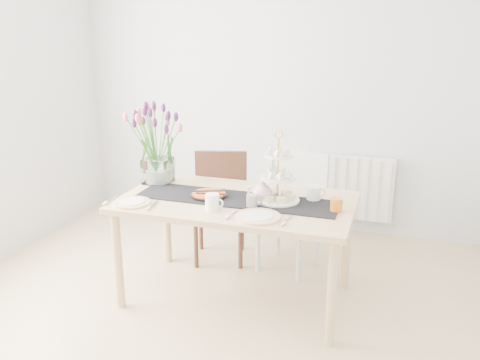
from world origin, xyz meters
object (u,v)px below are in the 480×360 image
(tart_tin, at_px, (209,195))
(cream_jug, at_px, (314,193))
(mug_grey, at_px, (252,201))
(mug_white, at_px, (212,202))
(chair_white, at_px, (294,201))
(teapot, at_px, (262,193))
(plate_left, at_px, (132,203))
(radiator, at_px, (328,185))
(cake_stand, at_px, (278,184))
(mug_orange, at_px, (336,205))
(chair_brown, at_px, (220,197))
(dining_table, at_px, (236,210))
(tulip_vase, at_px, (156,133))
(plate_right, at_px, (258,217))

(tart_tin, bearing_deg, cream_jug, 12.99)
(mug_grey, relative_size, mug_white, 0.83)
(chair_white, distance_m, teapot, 0.73)
(plate_left, bearing_deg, cream_jug, 21.33)
(radiator, xyz_separation_m, plate_left, (-1.07, -1.77, 0.31))
(cake_stand, relative_size, mug_grey, 4.95)
(chair_white, bearing_deg, teapot, -83.97)
(cream_jug, distance_m, tart_tin, 0.73)
(mug_orange, xyz_separation_m, plate_left, (-1.33, -0.27, -0.04))
(cake_stand, height_order, mug_grey, cake_stand)
(cake_stand, relative_size, mug_orange, 4.89)
(chair_brown, xyz_separation_m, cream_jug, (0.87, -0.49, 0.28))
(cake_stand, bearing_deg, mug_white, -141.82)
(chair_white, distance_m, mug_white, 1.01)
(cake_stand, distance_m, teapot, 0.12)
(chair_white, bearing_deg, tart_tin, -111.39)
(mug_grey, bearing_deg, teapot, 71.75)
(teapot, bearing_deg, mug_grey, -96.82)
(dining_table, xyz_separation_m, plate_left, (-0.65, -0.29, 0.08))
(cream_jug, bearing_deg, mug_grey, -162.77)
(cake_stand, bearing_deg, tulip_vase, 171.46)
(mug_grey, bearing_deg, plate_right, -64.11)
(cake_stand, distance_m, mug_orange, 0.42)
(teapot, xyz_separation_m, plate_right, (0.05, -0.29, -0.06))
(chair_brown, distance_m, mug_white, 0.97)
(tart_tin, bearing_deg, radiator, 67.31)
(mug_grey, relative_size, mug_orange, 0.99)
(teapot, xyz_separation_m, mug_grey, (-0.03, -0.12, -0.02))
(teapot, relative_size, cream_jug, 2.18)
(tulip_vase, xyz_separation_m, cake_stand, (0.97, -0.15, -0.26))
(cake_stand, relative_size, mug_white, 4.12)
(cream_jug, relative_size, mug_grey, 1.10)
(radiator, xyz_separation_m, mug_orange, (0.26, -1.50, 0.35))
(chair_brown, bearing_deg, cream_jug, -45.66)
(radiator, height_order, dining_table, same)
(plate_left, bearing_deg, teapot, 19.80)
(cream_jug, bearing_deg, mug_white, -166.25)
(cake_stand, bearing_deg, tart_tin, -173.51)
(radiator, height_order, mug_orange, mug_orange)
(teapot, distance_m, cream_jug, 0.36)
(cake_stand, distance_m, plate_right, 0.35)
(cake_stand, distance_m, cream_jug, 0.26)
(radiator, height_order, plate_right, plate_right)
(teapot, bearing_deg, cake_stand, 33.32)
(teapot, relative_size, plate_right, 0.75)
(chair_brown, relative_size, plate_right, 3.12)
(cake_stand, bearing_deg, mug_orange, -9.94)
(cream_jug, distance_m, mug_white, 0.71)
(cream_jug, relative_size, plate_left, 0.39)
(dining_table, distance_m, plate_left, 0.71)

